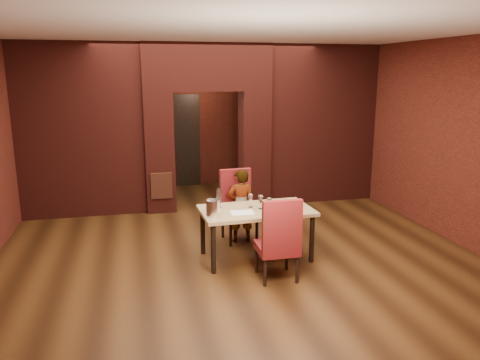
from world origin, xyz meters
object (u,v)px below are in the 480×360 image
at_px(wine_glass_c, 269,205).
at_px(wine_bucket, 213,208).
at_px(wine_glass_a, 251,201).
at_px(water_bottle, 219,198).
at_px(chair_near, 277,238).
at_px(potted_plant, 281,226).
at_px(person_seated, 241,206).
at_px(wine_glass_b, 261,202).
at_px(dining_table, 256,233).
at_px(chair_far, 239,206).

distance_m(wine_glass_c, wine_bucket, 0.82).
height_order(wine_glass_a, water_bottle, water_bottle).
height_order(chair_near, water_bottle, chair_near).
distance_m(wine_glass_a, potted_plant, 1.10).
relative_size(person_seated, water_bottle, 4.17).
xyz_separation_m(wine_glass_b, wine_bucket, (-0.73, -0.18, 0.02)).
bearing_deg(water_bottle, dining_table, -20.29).
bearing_deg(wine_bucket, wine_glass_c, 3.68).
xyz_separation_m(person_seated, water_bottle, (-0.45, -0.53, 0.29)).
relative_size(chair_near, wine_bucket, 4.93).
bearing_deg(wine_bucket, chair_far, 58.29).
distance_m(wine_glass_c, water_bottle, 0.74).
bearing_deg(potted_plant, chair_far, 175.69).
bearing_deg(wine_glass_a, dining_table, -60.00).
bearing_deg(chair_near, wine_glass_a, -79.76).
distance_m(chair_far, wine_glass_b, 0.83).
relative_size(dining_table, chair_near, 1.42).
distance_m(wine_glass_a, wine_glass_c, 0.32).
relative_size(chair_near, wine_glass_b, 5.75).
bearing_deg(water_bottle, wine_glass_b, -19.32).
xyz_separation_m(dining_table, water_bottle, (-0.51, 0.19, 0.52)).
bearing_deg(water_bottle, person_seated, 49.53).
relative_size(wine_glass_b, wine_bucket, 0.86).
xyz_separation_m(dining_table, wine_bucket, (-0.66, -0.20, 0.49)).
bearing_deg(wine_glass_c, wine_bucket, -176.32).
distance_m(chair_near, person_seated, 1.45).
relative_size(wine_glass_b, potted_plant, 0.46).
distance_m(dining_table, chair_near, 0.75).
xyz_separation_m(wine_glass_b, wine_glass_c, (0.09, -0.13, -0.00)).
bearing_deg(dining_table, wine_glass_b, -13.47).
bearing_deg(person_seated, wine_glass_c, 104.47).
xyz_separation_m(chair_far, person_seated, (0.01, -0.05, 0.03)).
bearing_deg(dining_table, water_bottle, 157.20).
bearing_deg(dining_table, wine_glass_a, 117.49).
relative_size(chair_near, potted_plant, 2.67).
relative_size(chair_far, wine_glass_c, 6.07).
bearing_deg(wine_glass_b, person_seated, 99.41).
bearing_deg(person_seated, water_bottle, 50.23).
bearing_deg(wine_glass_a, wine_bucket, -153.89).
xyz_separation_m(chair_far, wine_glass_b, (0.13, -0.78, 0.27)).
distance_m(person_seated, water_bottle, 0.75).
relative_size(wine_glass_a, potted_plant, 0.46).
distance_m(chair_far, water_bottle, 0.79).
xyz_separation_m(person_seated, potted_plant, (0.67, -0.00, -0.38)).
bearing_deg(chair_far, person_seated, -82.18).
height_order(wine_bucket, potted_plant, wine_bucket).
xyz_separation_m(dining_table, wine_glass_b, (0.06, -0.01, 0.47)).
bearing_deg(chair_near, chair_far, -83.62).
xyz_separation_m(wine_glass_a, wine_glass_c, (0.21, -0.24, -0.00)).
height_order(dining_table, wine_bucket, wine_bucket).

